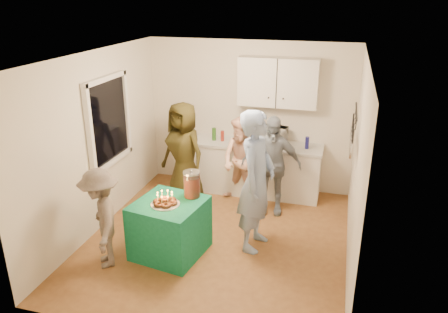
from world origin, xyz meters
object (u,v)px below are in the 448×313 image
(party_table, at_px, (170,228))
(woman_back_center, at_px, (242,161))
(woman_back_right, at_px, (271,165))
(microwave, at_px, (269,136))
(punch_jar, at_px, (192,185))
(woman_back_left, at_px, (184,153))
(child_near_left, at_px, (101,219))
(man_birthday, at_px, (256,181))
(counter, at_px, (256,169))

(party_table, distance_m, woman_back_center, 1.87)
(woman_back_center, distance_m, woman_back_right, 0.56)
(microwave, xyz_separation_m, punch_jar, (-0.69, -1.93, -0.13))
(woman_back_left, distance_m, child_near_left, 2.09)
(party_table, height_order, woman_back_right, woman_back_right)
(microwave, bearing_deg, woman_back_center, -119.26)
(microwave, xyz_separation_m, man_birthday, (0.14, -1.70, -0.09))
(counter, relative_size, man_birthday, 1.12)
(punch_jar, distance_m, man_birthday, 0.86)
(man_birthday, xyz_separation_m, woman_back_right, (0.02, 1.06, -0.18))
(counter, relative_size, woman_back_center, 1.50)
(counter, distance_m, woman_back_center, 0.56)
(counter, relative_size, child_near_left, 1.66)
(woman_back_left, bearing_deg, child_near_left, -76.52)
(child_near_left, bearing_deg, woman_back_right, 104.38)
(man_birthday, bearing_deg, microwave, 12.51)
(microwave, height_order, child_near_left, child_near_left)
(microwave, bearing_deg, counter, -169.90)
(counter, xyz_separation_m, woman_back_center, (-0.15, -0.44, 0.30))
(woman_back_right, bearing_deg, child_near_left, -140.61)
(counter, bearing_deg, child_near_left, -118.53)
(woman_back_left, xyz_separation_m, child_near_left, (-0.34, -2.05, -0.19))
(woman_back_right, height_order, child_near_left, woman_back_right)
(woman_back_right, distance_m, child_near_left, 2.71)
(punch_jar, bearing_deg, woman_back_center, 77.47)
(microwave, distance_m, party_table, 2.47)
(microwave, xyz_separation_m, woman_back_left, (-1.31, -0.60, -0.21))
(punch_jar, bearing_deg, microwave, 70.28)
(counter, distance_m, woman_back_right, 0.83)
(woman_back_right, bearing_deg, counter, 111.00)
(party_table, distance_m, child_near_left, 0.91)
(party_table, relative_size, woman_back_center, 0.58)
(microwave, relative_size, party_table, 0.66)
(punch_jar, bearing_deg, child_near_left, -143.02)
(counter, bearing_deg, woman_back_right, -60.30)
(microwave, xyz_separation_m, child_near_left, (-1.65, -2.66, -0.40))
(woman_back_center, bearing_deg, woman_back_left, -146.80)
(party_table, distance_m, man_birthday, 1.32)
(child_near_left, bearing_deg, party_table, 89.30)
(punch_jar, relative_size, woman_back_right, 0.21)
(woman_back_center, bearing_deg, woman_back_right, 2.27)
(punch_jar, relative_size, child_near_left, 0.26)
(man_birthday, distance_m, woman_back_right, 1.07)
(woman_back_center, bearing_deg, counter, 94.40)
(counter, bearing_deg, woman_back_center, -109.05)
(child_near_left, bearing_deg, woman_back_left, 136.81)
(microwave, height_order, woman_back_right, woman_back_right)
(woman_back_left, height_order, woman_back_right, woman_back_left)
(counter, distance_m, man_birthday, 1.82)
(counter, height_order, woman_back_right, woman_back_right)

